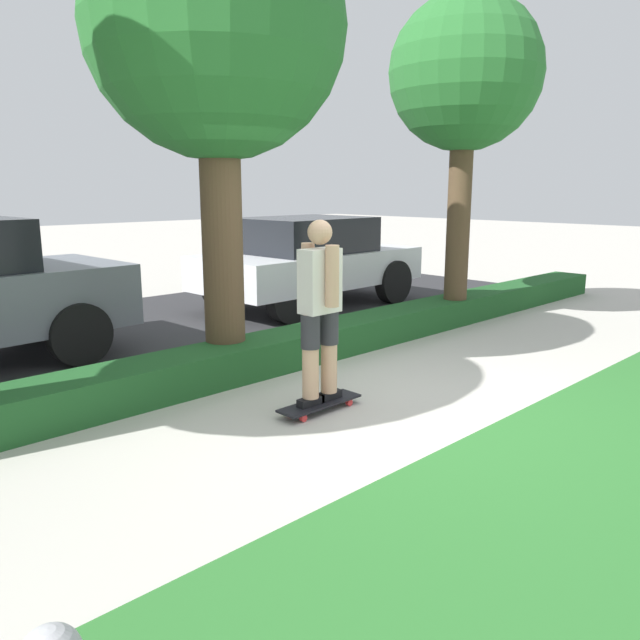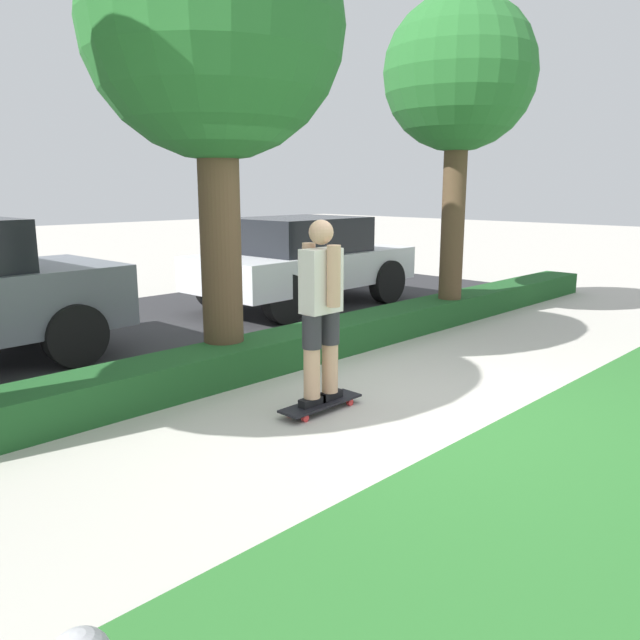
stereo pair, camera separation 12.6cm
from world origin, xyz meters
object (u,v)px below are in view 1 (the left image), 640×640
(tree_far, at_px, (465,78))
(parked_car_middle, at_px, (309,259))
(skater_person, at_px, (320,308))
(tree_mid, at_px, (216,32))
(skateboard, at_px, (320,404))

(tree_far, bearing_deg, parked_car_middle, 103.17)
(skater_person, relative_size, tree_mid, 0.34)
(tree_far, distance_m, parked_car_middle, 3.68)
(skater_person, xyz_separation_m, tree_mid, (0.09, 1.54, 2.49))
(tree_far, bearing_deg, skateboard, -162.40)
(skater_person, bearing_deg, tree_mid, 86.65)
(parked_car_middle, bearing_deg, tree_far, -78.64)
(tree_mid, bearing_deg, skateboard, -93.35)
(tree_far, bearing_deg, skater_person, -162.40)
(skater_person, xyz_separation_m, parked_car_middle, (3.40, 3.77, -0.16))
(skateboard, bearing_deg, skater_person, 123.69)
(parked_car_middle, bearing_deg, skater_person, -133.82)
(tree_mid, distance_m, tree_far, 3.91)
(skater_person, height_order, tree_mid, tree_mid)
(skateboard, relative_size, parked_car_middle, 0.21)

